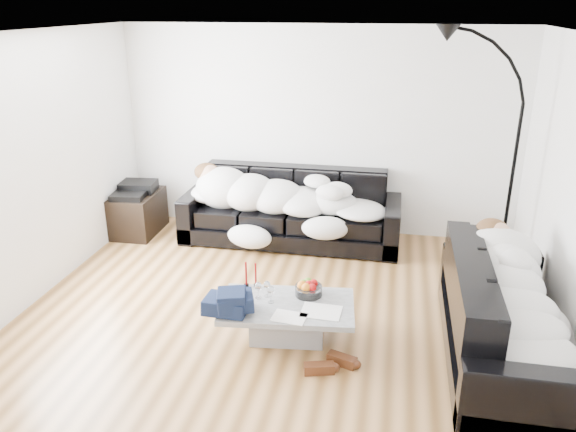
% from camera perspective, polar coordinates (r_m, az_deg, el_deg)
% --- Properties ---
extents(ground, '(5.00, 5.00, 0.00)m').
position_cam_1_polar(ground, '(5.56, -0.60, -9.80)').
color(ground, brown).
rests_on(ground, ground).
extents(wall_back, '(5.00, 0.02, 2.60)m').
position_cam_1_polar(wall_back, '(7.16, 3.04, 8.52)').
color(wall_back, silver).
rests_on(wall_back, ground).
extents(wall_left, '(0.02, 4.50, 2.60)m').
position_cam_1_polar(wall_left, '(6.02, -24.70, 4.19)').
color(wall_left, silver).
rests_on(wall_left, ground).
extents(ceiling, '(5.00, 5.00, 0.00)m').
position_cam_1_polar(ceiling, '(4.78, -0.73, 18.05)').
color(ceiling, white).
rests_on(ceiling, ground).
extents(sofa_back, '(2.69, 0.93, 0.88)m').
position_cam_1_polar(sofa_back, '(6.98, 0.29, 0.86)').
color(sofa_back, black).
rests_on(sofa_back, ground).
extents(sofa_right, '(0.93, 2.17, 0.88)m').
position_cam_1_polar(sofa_right, '(5.04, 21.39, -9.15)').
color(sofa_right, black).
rests_on(sofa_right, ground).
extents(sleeper_back, '(2.28, 0.79, 0.46)m').
position_cam_1_polar(sleeper_back, '(6.87, 0.21, 2.34)').
color(sleeper_back, white).
rests_on(sleeper_back, sofa_back).
extents(sleeper_right, '(0.78, 1.86, 0.45)m').
position_cam_1_polar(sleeper_right, '(4.94, 21.71, -7.05)').
color(sleeper_right, white).
rests_on(sleeper_right, sofa_right).
extents(teal_cushion, '(0.42, 0.38, 0.20)m').
position_cam_1_polar(teal_cushion, '(5.50, 20.08, -3.11)').
color(teal_cushion, '#0E653E').
rests_on(teal_cushion, sofa_right).
extents(coffee_table, '(1.24, 0.81, 0.34)m').
position_cam_1_polar(coffee_table, '(5.11, -0.07, -10.59)').
color(coffee_table, '#939699').
rests_on(coffee_table, ground).
extents(fruit_bowl, '(0.26, 0.26, 0.15)m').
position_cam_1_polar(fruit_bowl, '(5.13, 2.11, -7.28)').
color(fruit_bowl, white).
rests_on(fruit_bowl, coffee_table).
extents(wine_glass_a, '(0.08, 0.08, 0.15)m').
position_cam_1_polar(wine_glass_a, '(5.11, -2.14, -7.41)').
color(wine_glass_a, white).
rests_on(wine_glass_a, coffee_table).
extents(wine_glass_b, '(0.08, 0.08, 0.15)m').
position_cam_1_polar(wine_glass_b, '(5.08, -3.05, -7.55)').
color(wine_glass_b, white).
rests_on(wine_glass_b, coffee_table).
extents(wine_glass_c, '(0.09, 0.09, 0.16)m').
position_cam_1_polar(wine_glass_c, '(5.01, -1.75, -7.96)').
color(wine_glass_c, white).
rests_on(wine_glass_c, coffee_table).
extents(candle_left, '(0.06, 0.06, 0.25)m').
position_cam_1_polar(candle_left, '(5.26, -4.28, -5.95)').
color(candle_left, maroon).
rests_on(candle_left, coffee_table).
extents(candle_right, '(0.06, 0.06, 0.24)m').
position_cam_1_polar(candle_right, '(5.26, -3.30, -6.01)').
color(candle_right, maroon).
rests_on(candle_right, coffee_table).
extents(newspaper_a, '(0.35, 0.27, 0.01)m').
position_cam_1_polar(newspaper_a, '(4.91, 3.39, -9.62)').
color(newspaper_a, silver).
rests_on(newspaper_a, coffee_table).
extents(newspaper_b, '(0.31, 0.23, 0.01)m').
position_cam_1_polar(newspaper_b, '(4.82, 0.12, -10.21)').
color(newspaper_b, silver).
rests_on(newspaper_b, coffee_table).
extents(navy_jacket, '(0.46, 0.41, 0.20)m').
position_cam_1_polar(navy_jacket, '(4.83, -5.99, -7.93)').
color(navy_jacket, black).
rests_on(navy_jacket, coffee_table).
extents(shoes, '(0.44, 0.34, 0.10)m').
position_cam_1_polar(shoes, '(4.80, 4.28, -14.76)').
color(shoes, '#472311').
rests_on(shoes, ground).
extents(av_cabinet, '(0.55, 0.78, 0.53)m').
position_cam_1_polar(av_cabinet, '(7.56, -15.04, 0.31)').
color(av_cabinet, black).
rests_on(av_cabinet, ground).
extents(stereo, '(0.47, 0.38, 0.13)m').
position_cam_1_polar(stereo, '(7.45, -15.28, 2.69)').
color(stereo, black).
rests_on(stereo, av_cabinet).
extents(floor_lamp, '(0.91, 0.62, 2.32)m').
position_cam_1_polar(floor_lamp, '(6.33, 21.86, 4.03)').
color(floor_lamp, black).
rests_on(floor_lamp, ground).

